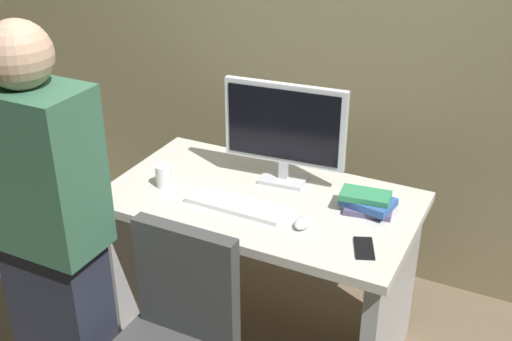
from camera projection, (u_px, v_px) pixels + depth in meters
ground_plane at (261, 334)px, 3.08m from camera, size 9.00×9.00×0.00m
desk at (261, 245)px, 2.84m from camera, size 1.32×0.74×0.76m
person_at_desk at (51, 244)px, 2.26m from camera, size 0.40×0.24×1.64m
monitor at (284, 128)px, 2.74m from camera, size 0.54×0.16×0.46m
keyboard at (236, 205)px, 2.65m from camera, size 0.43×0.14×0.02m
mouse at (303, 223)px, 2.52m from camera, size 0.06×0.10×0.03m
cup_near_keyboard at (164, 176)px, 2.80m from camera, size 0.07×0.07×0.10m
book_stack at (368, 202)px, 2.62m from camera, size 0.23×0.17×0.08m
cell_phone at (364, 248)px, 2.38m from camera, size 0.12×0.16×0.01m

